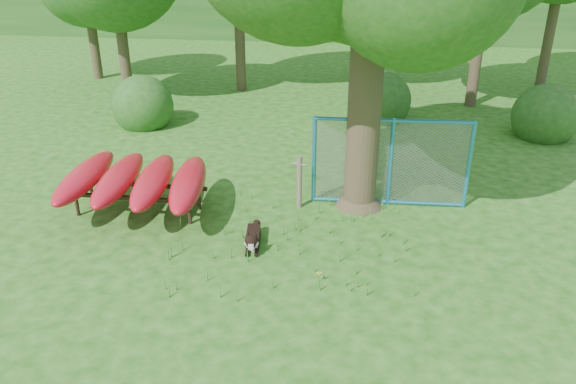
# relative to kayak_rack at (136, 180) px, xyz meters

# --- Properties ---
(ground) EXTENTS (80.00, 80.00, 0.00)m
(ground) POSITION_rel_kayak_rack_xyz_m (2.99, -1.94, -0.73)
(ground) COLOR #1C5310
(ground) RESTS_ON ground
(wooden_post) EXTENTS (0.31, 0.12, 1.14)m
(wooden_post) POSITION_rel_kayak_rack_xyz_m (3.23, 0.70, -0.12)
(wooden_post) COLOR #64594B
(wooden_post) RESTS_ON ground
(kayak_rack) EXTENTS (3.11, 2.82, 0.95)m
(kayak_rack) POSITION_rel_kayak_rack_xyz_m (0.00, 0.00, 0.00)
(kayak_rack) COLOR black
(kayak_rack) RESTS_ON ground
(husky_dog) EXTENTS (0.35, 1.05, 0.47)m
(husky_dog) POSITION_rel_kayak_rack_xyz_m (2.58, -1.05, -0.56)
(husky_dog) COLOR black
(husky_dog) RESTS_ON ground
(fence_section) EXTENTS (3.24, 0.21, 3.15)m
(fence_section) POSITION_rel_kayak_rack_xyz_m (5.07, 1.08, 0.22)
(fence_section) COLOR #2885BD
(fence_section) RESTS_ON ground
(wildflower_clump) EXTENTS (0.09, 0.09, 0.19)m
(wildflower_clump) POSITION_rel_kayak_rack_xyz_m (3.88, -2.04, -0.57)
(wildflower_clump) COLOR #3F802A
(wildflower_clump) RESTS_ON ground
(shrub_left) EXTENTS (1.80, 1.80, 1.80)m
(shrub_left) POSITION_rel_kayak_rack_xyz_m (-2.01, 5.56, -0.73)
(shrub_left) COLOR #20521A
(shrub_left) RESTS_ON ground
(shrub_right) EXTENTS (1.80, 1.80, 1.80)m
(shrub_right) POSITION_rel_kayak_rack_xyz_m (9.49, 6.06, -0.73)
(shrub_right) COLOR #20521A
(shrub_right) RESTS_ON ground
(shrub_mid) EXTENTS (1.80, 1.80, 1.80)m
(shrub_mid) POSITION_rel_kayak_rack_xyz_m (4.99, 7.06, -0.73)
(shrub_mid) COLOR #20521A
(shrub_mid) RESTS_ON ground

